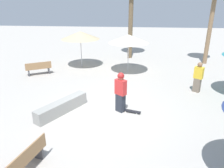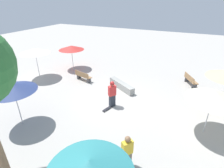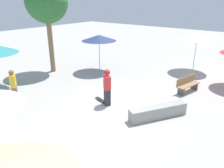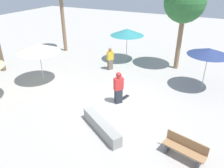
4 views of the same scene
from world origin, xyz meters
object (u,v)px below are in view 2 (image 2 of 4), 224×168
object	(u,v)px
shade_umbrella_cream	(214,95)
shade_umbrella_teal	(89,167)
concrete_ledge	(122,86)
bench_far	(83,76)
skater_main	(112,93)
shade_umbrella_navy	(13,87)
shade_umbrella_red	(71,48)
bench_near	(190,80)
shade_umbrella_white	(35,51)
bystander_watching	(127,152)
skateboard	(107,109)

from	to	relation	value
shade_umbrella_cream	shade_umbrella_teal	distance (m)	6.75
concrete_ledge	bench_far	distance (m)	3.53
skater_main	bench_far	distance (m)	4.64
shade_umbrella_navy	shade_umbrella_red	size ratio (longest dim) A/B	1.04
shade_umbrella_red	shade_umbrella_teal	bearing A→B (deg)	-50.80
concrete_ledge	bench_near	world-z (taller)	bench_near
shade_umbrella_white	bench_far	bearing A→B (deg)	14.63
shade_umbrella_teal	bench_near	bearing A→B (deg)	79.15
skater_main	bystander_watching	bearing A→B (deg)	69.83
skater_main	shade_umbrella_cream	size ratio (longest dim) A/B	0.68
skater_main	concrete_ledge	xyz separation A→B (m)	(-0.37, 2.51, -0.69)
concrete_ledge	shade_umbrella_navy	world-z (taller)	shade_umbrella_navy
bench_near	bystander_watching	xyz separation A→B (m)	(-1.91, -9.43, 0.38)
concrete_ledge	shade_umbrella_cream	world-z (taller)	shade_umbrella_cream
bench_far	shade_umbrella_cream	size ratio (longest dim) A/B	0.64
skateboard	shade_umbrella_cream	distance (m)	5.97
skateboard	concrete_ledge	bearing A→B (deg)	-158.73
shade_umbrella_white	bystander_watching	bearing A→B (deg)	-27.17
bench_far	shade_umbrella_navy	bearing A→B (deg)	-75.63
bystander_watching	skateboard	bearing A→B (deg)	72.80
shade_umbrella_navy	shade_umbrella_white	xyz separation A→B (m)	(-4.06, 5.24, 0.09)
skater_main	shade_umbrella_teal	distance (m)	6.61
bench_near	shade_umbrella_cream	world-z (taller)	shade_umbrella_cream
skateboard	bench_near	distance (m)	7.54
skateboard	bystander_watching	distance (m)	4.34
skateboard	shade_umbrella_teal	xyz separation A→B (m)	(2.28, -5.60, 2.23)
bench_far	bystander_watching	bearing A→B (deg)	-31.22
shade_umbrella_red	shade_umbrella_navy	bearing A→B (deg)	-72.44
concrete_ledge	shade_umbrella_cream	size ratio (longest dim) A/B	0.95
shade_umbrella_white	concrete_ledge	bearing A→B (deg)	8.19
bench_far	shade_umbrella_cream	world-z (taller)	shade_umbrella_cream
shade_umbrella_white	shade_umbrella_navy	bearing A→B (deg)	-52.26
shade_umbrella_cream	shade_umbrella_teal	size ratio (longest dim) A/B	1.02
skateboard	concrete_ledge	size ratio (longest dim) A/B	0.33
bench_near	skateboard	bearing A→B (deg)	-65.93
bench_near	shade_umbrella_navy	xyz separation A→B (m)	(-8.23, -9.35, 1.89)
bench_far	shade_umbrella_white	world-z (taller)	shade_umbrella_white
skater_main	shade_umbrella_teal	world-z (taller)	shade_umbrella_teal
skateboard	bystander_watching	size ratio (longest dim) A/B	0.51
concrete_ledge	shade_umbrella_cream	bearing A→B (deg)	-24.85
skateboard	shade_umbrella_teal	world-z (taller)	shade_umbrella_teal
concrete_ledge	shade_umbrella_navy	xyz separation A→B (m)	(-3.44, -6.32, 2.05)
skater_main	shade_umbrella_red	world-z (taller)	shade_umbrella_red
shade_umbrella_teal	bystander_watching	xyz separation A→B (m)	(0.32, 2.20, -1.48)
shade_umbrella_white	shade_umbrella_red	xyz separation A→B (m)	(1.43, 3.05, -0.28)
skateboard	bench_far	distance (m)	4.84
bench_far	shade_umbrella_teal	distance (m)	10.67
bench_far	shade_umbrella_red	distance (m)	3.66
shade_umbrella_teal	skateboard	bearing A→B (deg)	112.18
skater_main	concrete_ledge	distance (m)	2.63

